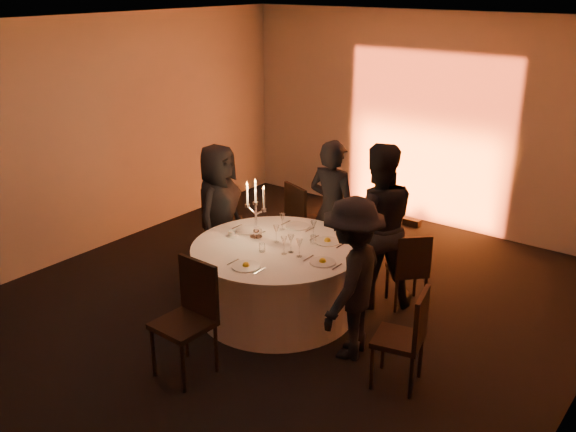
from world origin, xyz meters
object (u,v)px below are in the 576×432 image
Objects in this scene: chair_left at (217,216)px; chair_back_right at (410,267)px; chair_front at (190,311)px; banquet_table at (277,279)px; guest_back_right at (377,226)px; chair_right at (407,334)px; chair_back_left at (303,219)px; guest_right at (352,279)px; guest_left at (219,211)px; coffee_cup at (231,234)px; candelabra at (256,218)px; guest_back_left at (332,211)px.

chair_back_right is (2.65, 0.20, -0.05)m from chair_left.
chair_left is at bearing 129.87° from chair_front.
banquet_table is 0.99× the size of guest_back_right.
banquet_table is 1.69× the size of chair_front.
guest_back_right is at bearing -153.01° from chair_right.
banquet_table is at bearing 134.84° from chair_back_left.
chair_back_right is at bearing 41.11° from banquet_table.
guest_back_right reaches higher than chair_back_right.
chair_front is (0.59, -2.55, 0.02)m from chair_back_left.
banquet_table is at bearing -113.06° from guest_right.
guest_right is at bearing -137.68° from chair_left.
chair_back_left is 1.09m from guest_left.
guest_left reaches higher than chair_right.
chair_back_right is at bearing 156.64° from guest_back_right.
coffee_cup is (-0.02, -1.30, 0.21)m from chair_back_left.
chair_left is at bearing -121.83° from chair_right.
chair_front is (-1.68, -0.96, 0.08)m from chair_right.
guest_back_right is at bearing 74.78° from chair_front.
guest_back_right is at bearing -91.34° from guest_left.
candelabra is at bearing 172.53° from banquet_table.
banquet_table is 1.35m from chair_back_left.
candelabra is (0.25, 0.12, 0.21)m from coffee_cup.
banquet_table is 1.77m from chair_right.
coffee_cup is (-1.28, -0.91, -0.11)m from guest_back_right.
chair_left is at bearing 30.26° from guest_left.
guest_back_left is 0.77m from guest_back_right.
guest_back_right reaches higher than candelabra.
guest_left is 1.34m from guest_back_left.
candelabra is at bearing 106.70° from chair_front.
chair_front is at bearing 19.55° from chair_back_right.
chair_right is 0.51× the size of guest_back_right.
chair_back_left is 2.16m from guest_right.
chair_right is 1.61m from guest_back_right.
guest_back_left is 0.93× the size of guest_back_right.
guest_back_left is 1.67m from guest_right.
banquet_table is at bearing -122.84° from guest_left.
chair_front is 1.58× the size of candelabra.
chair_right is 0.74m from guest_right.
chair_back_left reaches higher than chair_back_right.
chair_back_right is at bearing -90.94° from guest_left.
banquet_table is 1.74m from chair_left.
guest_right reaches higher than chair_right.
chair_right is at bearing -120.21° from guest_left.
chair_back_left is 1.18× the size of chair_back_right.
coffee_cup is at bearing -110.40° from chair_right.
chair_back_right is at bearing 67.52° from chair_front.
guest_left is 0.96× the size of guest_back_left.
guest_left is at bearing -115.61° from guest_right.
guest_back_right reaches higher than guest_back_left.
coffee_cup is (-0.55, -1.15, -0.05)m from guest_back_left.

